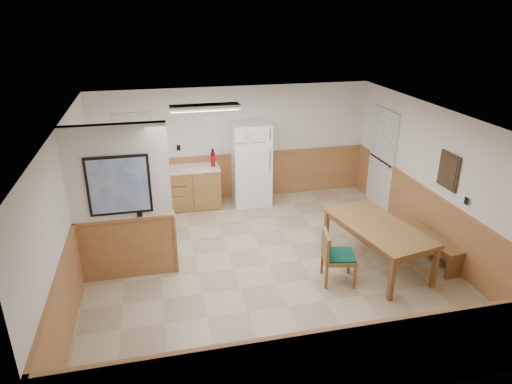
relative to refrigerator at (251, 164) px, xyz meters
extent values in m
plane|color=tan|center=(-0.30, -2.63, -0.90)|extent=(6.00, 6.00, 0.00)
cube|color=white|center=(-0.30, -2.63, 1.60)|extent=(6.00, 6.00, 0.02)
cube|color=white|center=(-0.30, 0.37, 0.35)|extent=(6.00, 0.02, 2.50)
cube|color=white|center=(2.70, -2.63, 0.35)|extent=(0.02, 6.00, 2.50)
cube|color=white|center=(-3.30, -2.63, 0.35)|extent=(0.02, 6.00, 2.50)
cube|color=#B06E46|center=(-0.30, 0.35, -0.40)|extent=(6.00, 0.04, 1.00)
cube|color=#B06E46|center=(2.68, -2.63, -0.40)|extent=(0.04, 6.00, 1.00)
cube|color=#B06E46|center=(-3.28, -2.63, -0.40)|extent=(0.04, 6.00, 1.00)
cube|color=white|center=(-2.55, -2.43, 0.85)|extent=(1.50, 0.15, 1.50)
cube|color=#B06E46|center=(-2.55, -2.43, -0.40)|extent=(1.50, 0.17, 1.00)
cube|color=black|center=(-2.55, -2.52, 0.70)|extent=(0.92, 0.03, 0.92)
cube|color=silver|center=(-2.55, -2.54, 0.70)|extent=(0.84, 0.01, 0.84)
cube|color=#AC793D|center=(-1.40, 0.05, -0.47)|extent=(1.40, 0.60, 0.86)
cube|color=#AC793D|center=(-2.87, 0.05, -0.47)|extent=(0.06, 0.60, 0.86)
cube|color=#AC793D|center=(-2.13, 0.05, -0.47)|extent=(0.06, 0.60, 0.86)
cube|color=beige|center=(-1.80, 0.05, -0.02)|extent=(2.20, 0.60, 0.04)
cube|color=beige|center=(-1.80, 0.35, 0.05)|extent=(2.20, 0.02, 0.10)
cube|color=silver|center=(2.67, -0.73, 0.13)|extent=(0.05, 1.02, 2.15)
cube|color=silver|center=(2.66, -0.73, 0.13)|extent=(0.04, 0.90, 2.05)
cube|color=silver|center=(2.63, -0.73, 0.65)|extent=(0.02, 0.76, 0.80)
cube|color=silver|center=(-2.40, 0.35, 0.65)|extent=(0.80, 0.03, 1.00)
cube|color=white|center=(-2.40, 0.34, 0.65)|extent=(0.70, 0.01, 0.90)
cube|color=#362715|center=(2.67, -2.93, 0.65)|extent=(0.03, 0.50, 0.60)
cube|color=black|center=(2.65, -2.93, 0.65)|extent=(0.01, 0.42, 0.52)
cube|color=silver|center=(-1.10, -1.33, 1.55)|extent=(1.20, 0.30, 0.08)
cube|color=white|center=(-1.10, -1.33, 1.51)|extent=(1.15, 0.25, 0.01)
cube|color=white|center=(0.00, 0.00, 0.00)|extent=(0.82, 0.73, 1.80)
cube|color=silver|center=(0.32, -0.36, 0.74)|extent=(0.03, 0.02, 0.23)
cube|color=silver|center=(0.32, -0.36, 0.18)|extent=(0.03, 0.02, 0.42)
cube|color=olive|center=(1.45, -3.05, -0.17)|extent=(1.30, 2.04, 0.05)
cube|color=olive|center=(1.45, -3.05, -0.25)|extent=(1.18, 1.92, 0.10)
cube|color=olive|center=(1.22, -3.99, -0.55)|extent=(0.08, 0.08, 0.70)
cube|color=olive|center=(0.88, -2.26, -0.55)|extent=(0.08, 0.08, 0.70)
cube|color=olive|center=(2.03, -3.83, -0.55)|extent=(0.08, 0.08, 0.70)
cube|color=olive|center=(1.69, -2.10, -0.55)|extent=(0.08, 0.08, 0.70)
cube|color=olive|center=(2.42, -2.97, -0.47)|extent=(0.54, 1.54, 0.05)
cube|color=olive|center=(2.42, -3.68, -0.70)|extent=(0.31, 0.10, 0.40)
cube|color=olive|center=(2.42, -2.27, -0.70)|extent=(0.31, 0.10, 0.40)
cube|color=olive|center=(0.67, -3.33, -0.48)|extent=(0.59, 0.59, 0.06)
cube|color=#0D4334|center=(0.67, -3.33, -0.43)|extent=(0.54, 0.54, 0.03)
cube|color=olive|center=(0.45, -3.29, -0.25)|extent=(0.15, 0.50, 0.40)
cube|color=#0D4334|center=(0.24, -3.24, -0.25)|extent=(0.11, 0.43, 0.34)
cube|color=olive|center=(0.41, -3.50, -0.70)|extent=(0.05, 0.05, 0.39)
cube|color=olive|center=(0.50, -3.08, -0.70)|extent=(0.05, 0.05, 0.39)
cube|color=olive|center=(0.84, -3.59, -0.70)|extent=(0.05, 0.05, 0.39)
cube|color=olive|center=(0.93, -3.17, -0.70)|extent=(0.05, 0.05, 0.39)
cylinder|color=#BA090B|center=(-0.82, 0.02, 0.16)|extent=(0.11, 0.11, 0.31)
cylinder|color=black|center=(-0.82, 0.02, 0.35)|extent=(0.05, 0.05, 0.07)
cylinder|color=#178036|center=(-2.54, 0.04, 0.10)|extent=(0.07, 0.07, 0.19)
camera|label=1|loc=(-1.98, -9.06, 3.18)|focal=32.00mm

